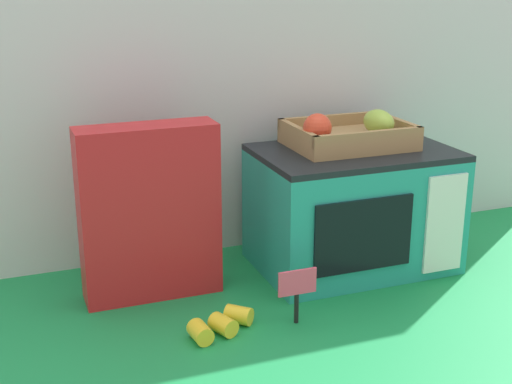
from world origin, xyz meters
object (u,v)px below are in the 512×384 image
food_groups_crate (349,135)px  loose_toy_banana (221,324)px  price_sign (297,288)px  cookie_set_box (149,212)px  toy_microwave (353,208)px

food_groups_crate → loose_toy_banana: size_ratio=1.88×
food_groups_crate → price_sign: size_ratio=2.35×
food_groups_crate → cookie_set_box: size_ratio=0.72×
food_groups_crate → price_sign: 0.36m
toy_microwave → loose_toy_banana: 0.40m
loose_toy_banana → toy_microwave: bearing=27.7°
food_groups_crate → cookie_set_box: bearing=-178.3°
loose_toy_banana → price_sign: bearing=-6.0°
cookie_set_box → loose_toy_banana: bearing=-69.1°
toy_microwave → food_groups_crate: size_ratio=1.64×
toy_microwave → price_sign: toy_microwave is taller
toy_microwave → loose_toy_banana: size_ratio=3.08×
loose_toy_banana → cookie_set_box: bearing=110.9°
price_sign → loose_toy_banana: 0.14m
toy_microwave → food_groups_crate: 0.15m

